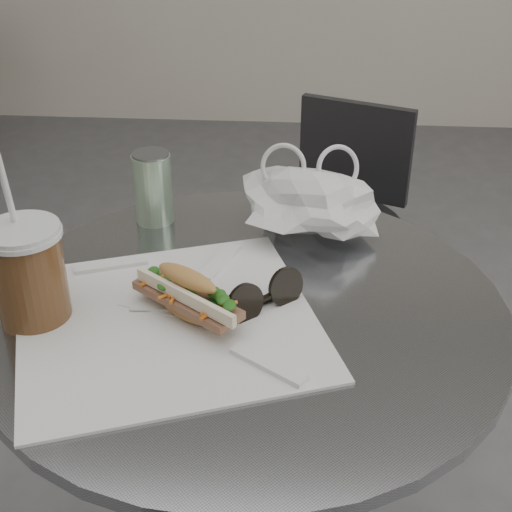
# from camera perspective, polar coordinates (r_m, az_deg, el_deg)

# --- Properties ---
(cafe_table) EXTENTS (0.76, 0.76, 0.74)m
(cafe_table) POSITION_cam_1_polar(r_m,az_deg,el_deg) (1.22, -0.75, -14.51)
(cafe_table) COLOR slate
(cafe_table) RESTS_ON ground
(chair_far) EXTENTS (0.41, 0.43, 0.74)m
(chair_far) POSITION_cam_1_polar(r_m,az_deg,el_deg) (1.94, 5.96, -0.55)
(chair_far) COLOR #2E2E30
(chair_far) RESTS_ON ground
(sandwich_paper) EXTENTS (0.51, 0.50, 0.00)m
(sandwich_paper) POSITION_cam_1_polar(r_m,az_deg,el_deg) (1.01, -7.10, -5.21)
(sandwich_paper) COLOR white
(sandwich_paper) RESTS_ON cafe_table
(banh_mi) EXTENTS (0.22, 0.19, 0.07)m
(banh_mi) POSITION_cam_1_polar(r_m,az_deg,el_deg) (0.99, -5.51, -3.15)
(banh_mi) COLOR tan
(banh_mi) RESTS_ON sandwich_paper
(iced_coffee) EXTENTS (0.11, 0.11, 0.31)m
(iced_coffee) POSITION_cam_1_polar(r_m,az_deg,el_deg) (1.02, -17.73, -1.24)
(iced_coffee) COLOR brown
(iced_coffee) RESTS_ON cafe_table
(sunglasses) EXTENTS (0.11, 0.10, 0.06)m
(sunglasses) POSITION_cam_1_polar(r_m,az_deg,el_deg) (1.01, 0.70, -3.33)
(sunglasses) COLOR black
(sunglasses) RESTS_ON cafe_table
(plastic_bag) EXTENTS (0.24, 0.20, 0.11)m
(plastic_bag) POSITION_cam_1_polar(r_m,az_deg,el_deg) (1.20, 4.27, 4.13)
(plastic_bag) COLOR white
(plastic_bag) RESTS_ON cafe_table
(napkin_stack) EXTENTS (0.14, 0.14, 0.01)m
(napkin_stack) POSITION_cam_1_polar(r_m,az_deg,el_deg) (1.06, -6.79, -2.83)
(napkin_stack) COLOR white
(napkin_stack) RESTS_ON cafe_table
(drink_can) EXTENTS (0.07, 0.07, 0.13)m
(drink_can) POSITION_cam_1_polar(r_m,az_deg,el_deg) (1.25, -8.25, 5.44)
(drink_can) COLOR #528B51
(drink_can) RESTS_ON cafe_table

